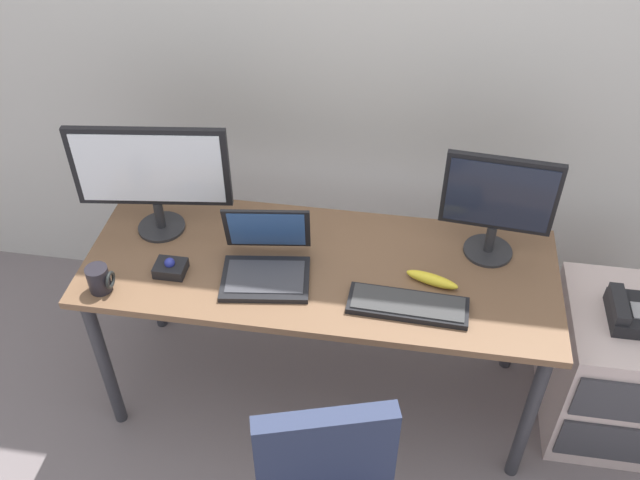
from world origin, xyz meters
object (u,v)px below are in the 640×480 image
at_px(monitor_side, 498,202).
at_px(trackball_mouse, 170,268).
at_px(banana, 432,280).
at_px(keyboard, 408,305).
at_px(laptop, 266,260).
at_px(desk_phone, 631,313).
at_px(file_cabinet, 608,368).
at_px(monitor_main, 151,173).
at_px(coffee_mug, 100,279).

distance_m(monitor_side, trackball_mouse, 1.18).
bearing_deg(monitor_side, trackball_mouse, -165.93).
relative_size(trackball_mouse, banana, 0.58).
distance_m(keyboard, trackball_mouse, 0.85).
bearing_deg(laptop, monitor_side, 15.83).
height_order(desk_phone, laptop, laptop).
distance_m(file_cabinet, trackball_mouse, 1.74).
bearing_deg(monitor_main, trackball_mouse, -63.98).
height_order(monitor_side, trackball_mouse, monitor_side).
bearing_deg(file_cabinet, keyboard, -164.70).
distance_m(laptop, banana, 0.59).
bearing_deg(monitor_side, monitor_main, -177.53).
height_order(file_cabinet, monitor_side, monitor_side).
bearing_deg(desk_phone, banana, -174.09).
xyz_separation_m(monitor_main, laptop, (0.45, -0.17, -0.21)).
height_order(trackball_mouse, coffee_mug, coffee_mug).
relative_size(desk_phone, trackball_mouse, 1.82).
bearing_deg(monitor_side, desk_phone, -13.15).
relative_size(keyboard, coffee_mug, 4.16).
relative_size(trackball_mouse, coffee_mug, 1.10).
bearing_deg(monitor_main, laptop, -20.73).
relative_size(laptop, banana, 1.82).
height_order(monitor_main, coffee_mug, monitor_main).
bearing_deg(banana, file_cabinet, 7.11).
relative_size(desk_phone, monitor_side, 0.48).
bearing_deg(monitor_main, monitor_side, 2.47).
distance_m(trackball_mouse, banana, 0.93).
distance_m(trackball_mouse, coffee_mug, 0.25).
bearing_deg(laptop, banana, 2.53).
bearing_deg(laptop, file_cabinet, 5.08).
distance_m(monitor_side, coffee_mug, 1.41).
height_order(monitor_side, laptop, monitor_side).
height_order(monitor_side, keyboard, monitor_side).
height_order(file_cabinet, keyboard, keyboard).
relative_size(laptop, trackball_mouse, 3.14).
bearing_deg(laptop, coffee_mug, -162.02).
height_order(file_cabinet, desk_phone, desk_phone).
relative_size(laptop, coffee_mug, 3.46).
xyz_separation_m(desk_phone, monitor_side, (-0.53, 0.12, 0.35)).
height_order(file_cabinet, trackball_mouse, trackball_mouse).
relative_size(monitor_side, keyboard, 1.01).
xyz_separation_m(monitor_side, laptop, (-0.79, -0.22, -0.18)).
height_order(monitor_side, coffee_mug, monitor_side).
distance_m(desk_phone, banana, 0.74).
xyz_separation_m(monitor_side, banana, (-0.20, -0.20, -0.22)).
xyz_separation_m(keyboard, trackball_mouse, (-0.85, 0.05, 0.01)).
xyz_separation_m(keyboard, banana, (0.08, 0.13, 0.01)).
distance_m(desk_phone, trackball_mouse, 1.67).
height_order(monitor_main, laptop, monitor_main).
height_order(keyboard, laptop, laptop).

